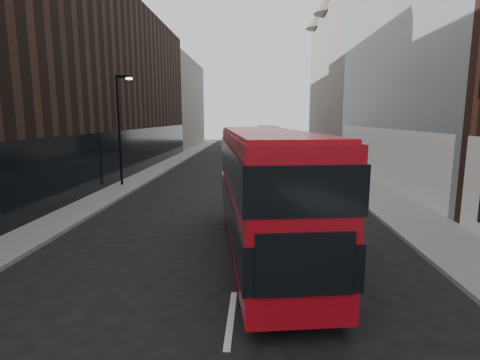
# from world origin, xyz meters

# --- Properties ---
(sidewalk_right) EXTENTS (3.00, 80.00, 0.15)m
(sidewalk_right) POSITION_xyz_m (7.50, 25.00, 0.07)
(sidewalk_right) COLOR slate
(sidewalk_right) RESTS_ON ground
(sidewalk_left) EXTENTS (2.00, 80.00, 0.15)m
(sidewalk_left) POSITION_xyz_m (-8.00, 25.00, 0.07)
(sidewalk_left) COLOR slate
(sidewalk_left) RESTS_ON ground
(building_modern_block) EXTENTS (5.03, 22.00, 20.00)m
(building_modern_block) POSITION_xyz_m (11.47, 21.00, 9.90)
(building_modern_block) COLOR gray
(building_modern_block) RESTS_ON ground
(building_victorian) EXTENTS (6.50, 24.00, 21.00)m
(building_victorian) POSITION_xyz_m (11.38, 44.00, 9.66)
(building_victorian) COLOR #635E57
(building_victorian) RESTS_ON ground
(building_left_mid) EXTENTS (5.00, 24.00, 14.00)m
(building_left_mid) POSITION_xyz_m (-11.50, 30.00, 7.00)
(building_left_mid) COLOR black
(building_left_mid) RESTS_ON ground
(building_left_far) EXTENTS (5.00, 20.00, 13.00)m
(building_left_far) POSITION_xyz_m (-11.50, 52.00, 6.50)
(building_left_far) COLOR #635E57
(building_left_far) RESTS_ON ground
(street_lamp) EXTENTS (1.06, 0.22, 7.00)m
(street_lamp) POSITION_xyz_m (-8.22, 18.00, 4.18)
(street_lamp) COLOR black
(street_lamp) RESTS_ON sidewalk_left
(red_bus) EXTENTS (3.71, 10.36, 4.11)m
(red_bus) POSITION_xyz_m (0.84, 5.98, 2.28)
(red_bus) COLOR maroon
(red_bus) RESTS_ON ground
(grey_bus) EXTENTS (2.71, 10.55, 3.39)m
(grey_bus) POSITION_xyz_m (1.99, 43.43, 1.81)
(grey_bus) COLOR black
(grey_bus) RESTS_ON ground
(car_a) EXTENTS (2.17, 4.23, 1.38)m
(car_a) POSITION_xyz_m (2.42, 12.04, 0.69)
(car_a) COLOR black
(car_a) RESTS_ON ground
(car_b) EXTENTS (1.67, 4.58, 1.50)m
(car_b) POSITION_xyz_m (3.35, 18.53, 0.75)
(car_b) COLOR gray
(car_b) RESTS_ON ground
(car_c) EXTENTS (2.14, 4.59, 1.30)m
(car_c) POSITION_xyz_m (4.00, 25.87, 0.65)
(car_c) COLOR black
(car_c) RESTS_ON ground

